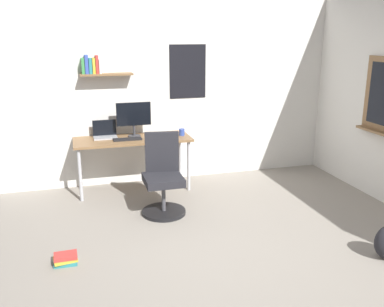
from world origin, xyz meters
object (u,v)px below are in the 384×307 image
desk (133,144)px  office_chair (163,179)px  computer_mouse (149,137)px  coffee_mug (182,132)px  monitor_primary (134,117)px  laptop (105,134)px  book_stack_on_floor (66,259)px  keyboard (128,139)px

desk → office_chair: 0.91m
desk → computer_mouse: 0.23m
desk → office_chair: bearing=-75.0°
coffee_mug → monitor_primary: bearing=169.6°
laptop → computer_mouse: size_ratio=2.98×
laptop → monitor_primary: monitor_primary is taller
book_stack_on_floor → desk: bearing=62.9°
desk → office_chair: (0.23, -0.84, -0.24)m
keyboard → computer_mouse: size_ratio=3.56×
laptop → computer_mouse: (0.55, -0.21, -0.04)m
desk → keyboard: bearing=-136.7°
laptop → coffee_mug: laptop is taller
monitor_primary → keyboard: size_ratio=1.25×
office_chair → keyboard: (-0.30, 0.77, 0.32)m
desk → monitor_primary: size_ratio=3.32×
monitor_primary → computer_mouse: bearing=-45.2°
desk → coffee_mug: bearing=-1.9°
monitor_primary → book_stack_on_floor: (-0.95, -1.87, -0.94)m
keyboard → book_stack_on_floor: bearing=-116.0°
keyboard → book_stack_on_floor: (-0.83, -1.70, -0.68)m
office_chair → monitor_primary: (-0.19, 0.94, 0.58)m
office_chair → keyboard: office_chair is taller
keyboard → coffee_mug: 0.75m
computer_mouse → book_stack_on_floor: 2.15m
keyboard → laptop: bearing=141.6°
office_chair → laptop: size_ratio=3.06×
monitor_primary → keyboard: (-0.12, -0.17, -0.26)m
desk → office_chair: size_ratio=1.62×
computer_mouse → coffee_mug: coffee_mug is taller
desk → laptop: bearing=157.8°
laptop → coffee_mug: bearing=-9.2°
laptop → monitor_primary: (0.39, -0.05, 0.22)m
laptop → keyboard: size_ratio=0.84×
computer_mouse → coffee_mug: (0.47, 0.05, 0.03)m
office_chair → monitor_primary: bearing=101.3°
computer_mouse → office_chair: bearing=-88.3°
office_chair → computer_mouse: 0.84m
keyboard → computer_mouse: (0.28, 0.00, 0.01)m
desk → computer_mouse: bearing=-19.7°
desk → laptop: size_ratio=4.97×
monitor_primary → book_stack_on_floor: 2.30m
monitor_primary → coffee_mug: 0.68m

